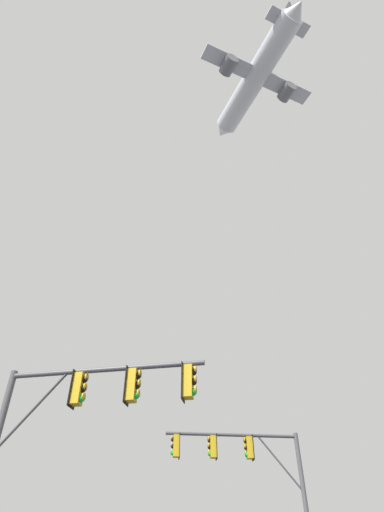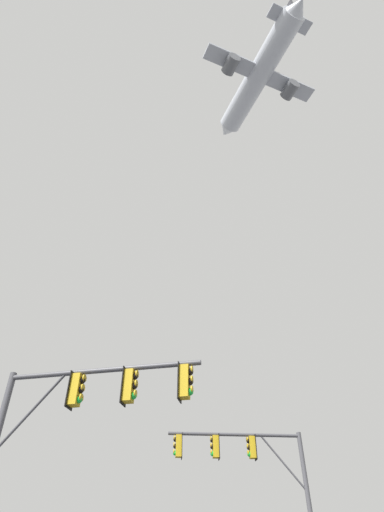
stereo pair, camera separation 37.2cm
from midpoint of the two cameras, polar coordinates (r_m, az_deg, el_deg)
The scene contains 3 objects.
signal_pole_near at distance 12.58m, azimuth -16.27°, elevation -20.75°, with size 5.86×1.25×6.53m.
signal_pole_far at distance 20.24m, azimuth 7.63°, elevation -27.20°, with size 6.04×0.88×6.76m.
airplane at distance 58.79m, azimuth 8.75°, elevation 23.28°, with size 14.83×19.20×5.47m.
Camera 1 is at (0.31, -3.23, 1.72)m, focal length 28.92 mm.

